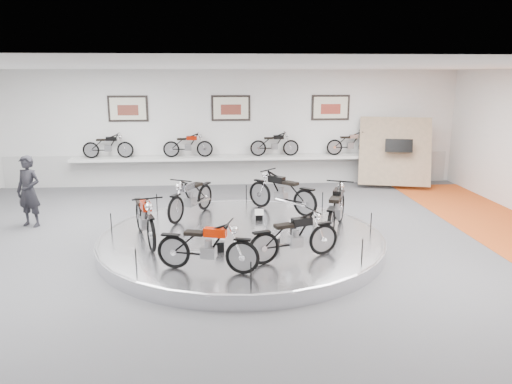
{
  "coord_description": "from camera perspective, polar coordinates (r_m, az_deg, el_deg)",
  "views": [
    {
      "loc": [
        -0.54,
        -10.47,
        3.87
      ],
      "look_at": [
        0.36,
        0.6,
        1.22
      ],
      "focal_mm": 35.0,
      "sensor_mm": 36.0,
      "label": 1
    }
  ],
  "objects": [
    {
      "name": "display_platform",
      "position": [
        11.41,
        -1.67,
        -5.63
      ],
      "size": [
        6.4,
        6.4,
        0.3
      ],
      "primitive_type": "cylinder",
      "color": "silver",
      "rests_on": "floor"
    },
    {
      "name": "shelf",
      "position": [
        17.42,
        -2.79,
        3.91
      ],
      "size": [
        11.0,
        0.55,
        0.1
      ],
      "primitive_type": "cube",
      "color": "silver",
      "rests_on": "wall_back"
    },
    {
      "name": "visitor",
      "position": [
        14.05,
        -24.54,
        0.07
      ],
      "size": [
        0.79,
        0.65,
        1.85
      ],
      "primitive_type": "imported",
      "rotation": [
        0.0,
        0.0,
        -0.37
      ],
      "color": "black",
      "rests_on": "floor"
    },
    {
      "name": "bike_b",
      "position": [
        13.09,
        2.97,
        0.04
      ],
      "size": [
        1.79,
        1.76,
        1.09
      ],
      "primitive_type": null,
      "rotation": [
        0.0,
        0.0,
        2.38
      ],
      "color": "black",
      "rests_on": "display_platform"
    },
    {
      "name": "floor",
      "position": [
        11.18,
        -1.59,
        -6.86
      ],
      "size": [
        16.0,
        16.0,
        0.0
      ],
      "primitive_type": "plane",
      "color": "#555558",
      "rests_on": "ground"
    },
    {
      "name": "wall_front",
      "position": [
        3.98,
        3.81,
        -14.66
      ],
      "size": [
        16.0,
        0.0,
        16.0
      ],
      "primitive_type": "plane",
      "rotation": [
        -1.57,
        0.0,
        0.0
      ],
      "color": "white",
      "rests_on": "floor"
    },
    {
      "name": "bike_d",
      "position": [
        11.06,
        -12.59,
        -2.82
      ],
      "size": [
        1.17,
        1.95,
        1.08
      ],
      "primitive_type": null,
      "rotation": [
        0.0,
        0.0,
        5.02
      ],
      "color": "maroon",
      "rests_on": "display_platform"
    },
    {
      "name": "bike_f",
      "position": [
        9.78,
        4.42,
        -5.02
      ],
      "size": [
        1.75,
        1.09,
        0.97
      ],
      "primitive_type": null,
      "rotation": [
        0.0,
        0.0,
        6.62
      ],
      "color": "black",
      "rests_on": "display_platform"
    },
    {
      "name": "bike_e",
      "position": [
        9.23,
        -5.58,
        -6.17
      ],
      "size": [
        1.76,
        1.04,
        0.98
      ],
      "primitive_type": null,
      "rotation": [
        0.0,
        0.0,
        5.99
      ],
      "color": "red",
      "rests_on": "display_platform"
    },
    {
      "name": "platform_rim",
      "position": [
        11.37,
        -1.68,
        -5.06
      ],
      "size": [
        6.4,
        6.4,
        0.1
      ],
      "primitive_type": "torus",
      "color": "#B2B2BA",
      "rests_on": "display_platform"
    },
    {
      "name": "ceiling",
      "position": [
        10.49,
        -1.73,
        14.11
      ],
      "size": [
        16.0,
        16.0,
        0.0
      ],
      "primitive_type": "plane",
      "rotation": [
        3.14,
        0.0,
        0.0
      ],
      "color": "white",
      "rests_on": "wall_back"
    },
    {
      "name": "bike_c",
      "position": [
        12.76,
        -7.46,
        -0.52
      ],
      "size": [
        1.4,
        1.86,
        1.05
      ],
      "primitive_type": null,
      "rotation": [
        0.0,
        0.0,
        4.21
      ],
      "color": "#9F9FA3",
      "rests_on": "display_platform"
    },
    {
      "name": "display_panel",
      "position": [
        17.87,
        15.58,
        4.48
      ],
      "size": [
        2.56,
        1.52,
        2.3
      ],
      "primitive_type": "cube",
      "rotation": [
        -0.35,
        0.0,
        -0.26
      ],
      "color": "tan",
      "rests_on": "floor"
    },
    {
      "name": "wall_back",
      "position": [
        17.58,
        -2.86,
        7.29
      ],
      "size": [
        16.0,
        0.0,
        16.0
      ],
      "primitive_type": "plane",
      "rotation": [
        1.57,
        0.0,
        0.0
      ],
      "color": "white",
      "rests_on": "floor"
    },
    {
      "name": "poster_left",
      "position": [
        17.72,
        -14.42,
        9.21
      ],
      "size": [
        1.35,
        0.06,
        0.88
      ],
      "primitive_type": "cube",
      "color": "silver",
      "rests_on": "wall_back"
    },
    {
      "name": "shelf_bike_a",
      "position": [
        17.73,
        -16.56,
        4.9
      ],
      "size": [
        1.22,
        0.43,
        0.73
      ],
      "primitive_type": null,
      "color": "black",
      "rests_on": "shelf"
    },
    {
      "name": "dado_band",
      "position": [
        17.77,
        -2.81,
        2.63
      ],
      "size": [
        15.68,
        0.04,
        1.1
      ],
      "primitive_type": "cube",
      "color": "#BCBCBA",
      "rests_on": "floor"
    },
    {
      "name": "poster_center",
      "position": [
        17.48,
        -2.89,
        9.55
      ],
      "size": [
        1.35,
        0.06,
        0.88
      ],
      "primitive_type": "cube",
      "color": "silver",
      "rests_on": "wall_back"
    },
    {
      "name": "shelf_bike_d",
      "position": [
        17.98,
        10.75,
        5.33
      ],
      "size": [
        1.22,
        0.43,
        0.73
      ],
      "primitive_type": null,
      "color": "#9F9FA3",
      "rests_on": "shelf"
    },
    {
      "name": "poster_right",
      "position": [
        17.93,
        8.52,
        9.52
      ],
      "size": [
        1.35,
        0.06,
        0.88
      ],
      "primitive_type": "cube",
      "color": "silver",
      "rests_on": "wall_back"
    },
    {
      "name": "shelf_bike_b",
      "position": [
        17.37,
        -7.78,
        5.16
      ],
      "size": [
        1.22,
        0.43,
        0.73
      ],
      "primitive_type": null,
      "color": "maroon",
      "rests_on": "shelf"
    },
    {
      "name": "bike_a",
      "position": [
        11.62,
        9.18,
        -1.81
      ],
      "size": [
        1.33,
        2.0,
        1.11
      ],
      "primitive_type": null,
      "rotation": [
        0.0,
        0.0,
        1.18
      ],
      "color": "black",
      "rests_on": "display_platform"
    },
    {
      "name": "shelf_bike_c",
      "position": [
        17.47,
        2.13,
        5.32
      ],
      "size": [
        1.22,
        0.43,
        0.73
      ],
      "primitive_type": null,
      "color": "black",
      "rests_on": "shelf"
    }
  ]
}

